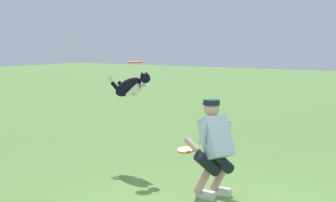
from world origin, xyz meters
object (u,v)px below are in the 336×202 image
(person, at_px, (214,145))
(frisbee_flying, at_px, (135,62))
(frisbee_held, at_px, (186,150))
(dog, at_px, (130,86))

(person, distance_m, frisbee_flying, 2.48)
(person, height_order, frisbee_held, person)
(frisbee_flying, bearing_deg, frisbee_held, 146.30)
(person, distance_m, dog, 2.51)
(frisbee_flying, bearing_deg, dog, -21.47)
(frisbee_flying, xyz_separation_m, frisbee_held, (-1.66, 1.11, -1.09))
(person, bearing_deg, dog, -4.12)
(dog, distance_m, frisbee_held, 2.27)
(dog, xyz_separation_m, frisbee_held, (-1.82, 1.17, -0.68))
(dog, bearing_deg, frisbee_flying, -10.93)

